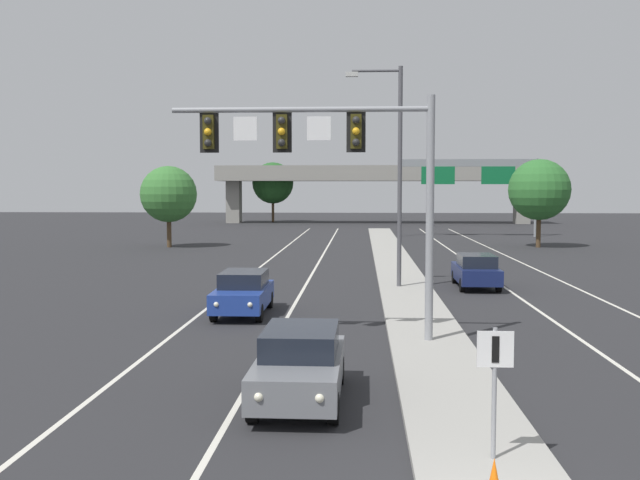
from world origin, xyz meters
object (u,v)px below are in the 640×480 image
object	(u,v)px
car_oncoming_blue	(243,292)
car_oncoming_grey	(300,364)
street_lamp_median	(395,163)
tree_far_right_b	(539,190)
tree_far_left_b	(273,183)
highway_sign_gantry	(468,173)
tree_far_left_a	(169,194)
car_receding_navy	(476,270)
overhead_signal_mast	(337,159)
median_sign_post	(495,374)

from	to	relation	value
car_oncoming_blue	car_oncoming_grey	bearing A→B (deg)	-74.39
street_lamp_median	tree_far_right_b	xyz separation A→B (m)	(12.45, 24.57, -1.25)
car_oncoming_grey	tree_far_left_b	xyz separation A→B (m)	(-10.86, 84.28, 4.58)
highway_sign_gantry	tree_far_left_a	world-z (taller)	highway_sign_gantry
highway_sign_gantry	car_receding_navy	bearing A→B (deg)	-97.60
street_lamp_median	car_oncoming_blue	distance (m)	10.39
car_oncoming_blue	tree_far_left_a	bearing A→B (deg)	109.79
car_oncoming_blue	tree_far_left_a	distance (m)	32.10
car_oncoming_blue	overhead_signal_mast	bearing A→B (deg)	-53.53
street_lamp_median	car_oncoming_blue	bearing A→B (deg)	-130.05
overhead_signal_mast	tree_far_right_b	size ratio (longest dim) A/B	1.11
median_sign_post	highway_sign_gantry	world-z (taller)	highway_sign_gantry
overhead_signal_mast	car_oncoming_blue	bearing A→B (deg)	126.47
median_sign_post	tree_far_right_b	distance (m)	47.53
overhead_signal_mast	highway_sign_gantry	size ratio (longest dim) A/B	0.58
median_sign_post	street_lamp_median	bearing A→B (deg)	91.80
highway_sign_gantry	car_oncoming_blue	bearing A→B (deg)	-108.24
median_sign_post	tree_far_left_b	world-z (taller)	tree_far_left_b
median_sign_post	car_oncoming_blue	world-z (taller)	median_sign_post
overhead_signal_mast	highway_sign_gantry	world-z (taller)	highway_sign_gantry
car_oncoming_grey	tree_far_left_b	distance (m)	85.10
street_lamp_median	car_receding_navy	distance (m)	6.32
median_sign_post	car_oncoming_grey	size ratio (longest dim) A/B	0.49
median_sign_post	tree_far_left_a	world-z (taller)	tree_far_left_a
overhead_signal_mast	tree_far_left_b	distance (m)	79.24
car_oncoming_blue	tree_far_left_a	world-z (taller)	tree_far_left_a
car_oncoming_blue	car_receding_navy	bearing A→B (deg)	38.36
median_sign_post	tree_far_right_b	size ratio (longest dim) A/B	0.32
car_oncoming_blue	highway_sign_gantry	world-z (taller)	highway_sign_gantry
overhead_signal_mast	car_receding_navy	xyz separation A→B (m)	(6.08, 12.58, -4.69)
tree_far_left_a	highway_sign_gantry	bearing A→B (deg)	29.24
car_receding_navy	tree_far_left_a	distance (m)	30.53
tree_far_left_b	overhead_signal_mast	bearing A→B (deg)	-81.68
median_sign_post	tree_far_right_b	bearing A→B (deg)	75.62
tree_far_left_b	car_receding_navy	bearing A→B (deg)	-75.07
street_lamp_median	car_oncoming_blue	world-z (taller)	street_lamp_median
car_receding_navy	tree_far_right_b	xyz separation A→B (m)	(8.62, 23.88, 3.72)
overhead_signal_mast	car_oncoming_blue	size ratio (longest dim) A/B	1.73
street_lamp_median	highway_sign_gantry	size ratio (longest dim) A/B	0.75
highway_sign_gantry	overhead_signal_mast	bearing A→B (deg)	-102.57
car_oncoming_grey	car_oncoming_blue	xyz separation A→B (m)	(-3.01, 10.77, 0.00)
car_oncoming_blue	median_sign_post	bearing A→B (deg)	-65.57
street_lamp_median	tree_far_left_b	xyz separation A→B (m)	(-13.71, 66.52, -0.40)
car_oncoming_grey	tree_far_right_b	size ratio (longest dim) A/B	0.65
overhead_signal_mast	tree_far_left_a	size ratio (longest dim) A/B	1.21
car_receding_navy	median_sign_post	bearing A→B (deg)	-98.15
street_lamp_median	tree_far_left_a	world-z (taller)	street_lamp_median
median_sign_post	car_oncoming_blue	xyz separation A→B (m)	(-6.54, 14.40, -0.77)
overhead_signal_mast	highway_sign_gantry	xyz separation A→B (m)	(10.96, 49.15, 0.65)
street_lamp_median	car_oncoming_grey	bearing A→B (deg)	-99.14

